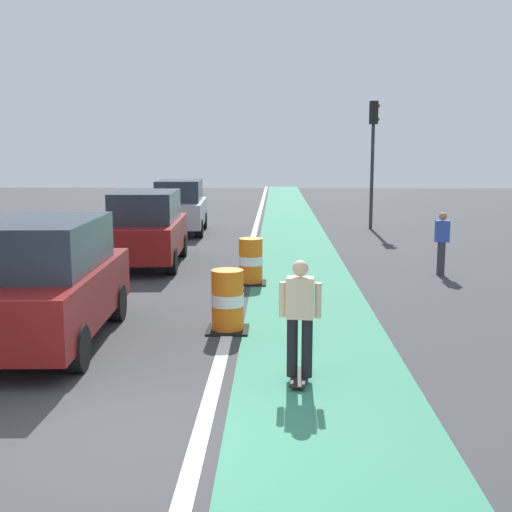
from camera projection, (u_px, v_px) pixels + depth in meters
ground_plane at (116, 441)px, 7.06m from camera, size 100.00×100.00×0.00m
bike_lane_strip at (299, 260)px, 18.83m from camera, size 2.50×80.00×0.01m
lane_divider_stripe at (247, 260)px, 18.88m from camera, size 0.20×80.00×0.01m
skateboarder_on_lane at (300, 317)px, 8.74m from camera, size 0.57×0.82×1.69m
parked_suv_nearest at (46, 281)px, 10.53m from camera, size 2.07×4.67×2.04m
parked_suv_second at (147, 228)px, 17.93m from camera, size 2.09×4.68×2.04m
parked_suv_third at (180, 206)px, 25.06m from camera, size 2.11×4.70×2.04m
traffic_barrel_front at (228, 301)px, 11.33m from camera, size 0.73×0.73×1.09m
traffic_barrel_mid at (251, 262)px, 15.41m from camera, size 0.73×0.73×1.09m
traffic_light_corner at (373, 142)px, 25.94m from camera, size 0.41×0.32×5.10m
pedestrian_crossing at (442, 242)px, 16.42m from camera, size 0.34×0.20×1.61m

